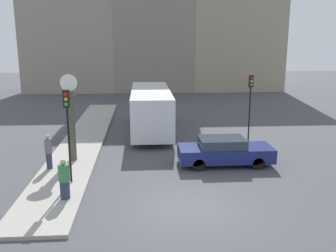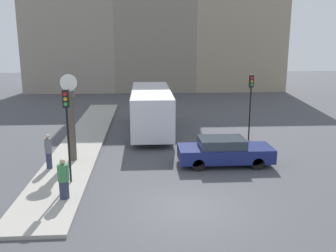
{
  "view_description": "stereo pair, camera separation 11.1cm",
  "coord_description": "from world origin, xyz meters",
  "px_view_note": "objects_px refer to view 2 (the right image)",
  "views": [
    {
      "loc": [
        -1.65,
        -13.04,
        6.26
      ],
      "look_at": [
        -0.25,
        7.0,
        1.57
      ],
      "focal_mm": 40.0,
      "sensor_mm": 36.0,
      "label": 1
    },
    {
      "loc": [
        -1.54,
        -13.05,
        6.26
      ],
      "look_at": [
        -0.25,
        7.0,
        1.57
      ],
      "focal_mm": 40.0,
      "sensor_mm": 36.0,
      "label": 2
    }
  ],
  "objects_px": {
    "street_clock": "(71,120)",
    "pedestrian_grey_jacket": "(48,151)",
    "traffic_light_far": "(251,94)",
    "pedestrian_green_hoodie": "(64,179)",
    "sedan_car": "(224,151)",
    "traffic_light_near": "(67,117)",
    "bus_distant": "(151,108)"
  },
  "relations": [
    {
      "from": "traffic_light_near",
      "to": "sedan_car",
      "type": "bearing_deg",
      "value": 17.01
    },
    {
      "from": "bus_distant",
      "to": "traffic_light_near",
      "type": "distance_m",
      "value": 10.27
    },
    {
      "from": "traffic_light_near",
      "to": "pedestrian_grey_jacket",
      "type": "xyz_separation_m",
      "value": [
        -1.36,
        1.84,
        -2.04
      ]
    },
    {
      "from": "sedan_car",
      "to": "street_clock",
      "type": "distance_m",
      "value": 7.93
    },
    {
      "from": "sedan_car",
      "to": "traffic_light_near",
      "type": "bearing_deg",
      "value": -162.99
    },
    {
      "from": "traffic_light_far",
      "to": "traffic_light_near",
      "type": "bearing_deg",
      "value": -145.03
    },
    {
      "from": "bus_distant",
      "to": "pedestrian_grey_jacket",
      "type": "xyz_separation_m",
      "value": [
        -5.09,
        -7.63,
        -0.67
      ]
    },
    {
      "from": "bus_distant",
      "to": "pedestrian_green_hoodie",
      "type": "height_order",
      "value": "bus_distant"
    },
    {
      "from": "bus_distant",
      "to": "traffic_light_far",
      "type": "relative_size",
      "value": 2.22
    },
    {
      "from": "traffic_light_near",
      "to": "pedestrian_green_hoodie",
      "type": "height_order",
      "value": "traffic_light_near"
    },
    {
      "from": "traffic_light_near",
      "to": "street_clock",
      "type": "xyz_separation_m",
      "value": [
        -0.46,
        3.1,
        -0.78
      ]
    },
    {
      "from": "pedestrian_grey_jacket",
      "to": "traffic_light_near",
      "type": "bearing_deg",
      "value": -53.49
    },
    {
      "from": "bus_distant",
      "to": "pedestrian_green_hoodie",
      "type": "relative_size",
      "value": 5.65
    },
    {
      "from": "street_clock",
      "to": "pedestrian_grey_jacket",
      "type": "relative_size",
      "value": 2.64
    },
    {
      "from": "traffic_light_far",
      "to": "pedestrian_green_hoodie",
      "type": "bearing_deg",
      "value": -138.54
    },
    {
      "from": "sedan_car",
      "to": "bus_distant",
      "type": "relative_size",
      "value": 0.52
    },
    {
      "from": "traffic_light_near",
      "to": "traffic_light_far",
      "type": "relative_size",
      "value": 0.99
    },
    {
      "from": "sedan_car",
      "to": "traffic_light_far",
      "type": "xyz_separation_m",
      "value": [
        2.57,
        4.66,
        2.21
      ]
    },
    {
      "from": "street_clock",
      "to": "pedestrian_green_hoodie",
      "type": "xyz_separation_m",
      "value": [
        0.54,
        -4.84,
        -1.32
      ]
    },
    {
      "from": "bus_distant",
      "to": "sedan_car",
      "type": "bearing_deg",
      "value": -63.97
    },
    {
      "from": "traffic_light_near",
      "to": "street_clock",
      "type": "distance_m",
      "value": 3.23
    },
    {
      "from": "traffic_light_near",
      "to": "traffic_light_far",
      "type": "distance_m",
      "value": 12.01
    },
    {
      "from": "sedan_car",
      "to": "pedestrian_green_hoodie",
      "type": "distance_m",
      "value": 8.21
    },
    {
      "from": "bus_distant",
      "to": "traffic_light_near",
      "type": "bearing_deg",
      "value": -111.51
    },
    {
      "from": "sedan_car",
      "to": "bus_distant",
      "type": "bearing_deg",
      "value": 116.03
    },
    {
      "from": "pedestrian_green_hoodie",
      "to": "bus_distant",
      "type": "bearing_deg",
      "value": 71.96
    },
    {
      "from": "traffic_light_far",
      "to": "pedestrian_green_hoodie",
      "type": "height_order",
      "value": "traffic_light_far"
    },
    {
      "from": "pedestrian_green_hoodie",
      "to": "pedestrian_grey_jacket",
      "type": "height_order",
      "value": "pedestrian_grey_jacket"
    },
    {
      "from": "bus_distant",
      "to": "pedestrian_grey_jacket",
      "type": "distance_m",
      "value": 9.2
    },
    {
      "from": "street_clock",
      "to": "pedestrian_green_hoodie",
      "type": "distance_m",
      "value": 5.05
    },
    {
      "from": "sedan_car",
      "to": "bus_distant",
      "type": "xyz_separation_m",
      "value": [
        -3.54,
        7.24,
        0.95
      ]
    },
    {
      "from": "street_clock",
      "to": "traffic_light_far",
      "type": "bearing_deg",
      "value": 20.16
    }
  ]
}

